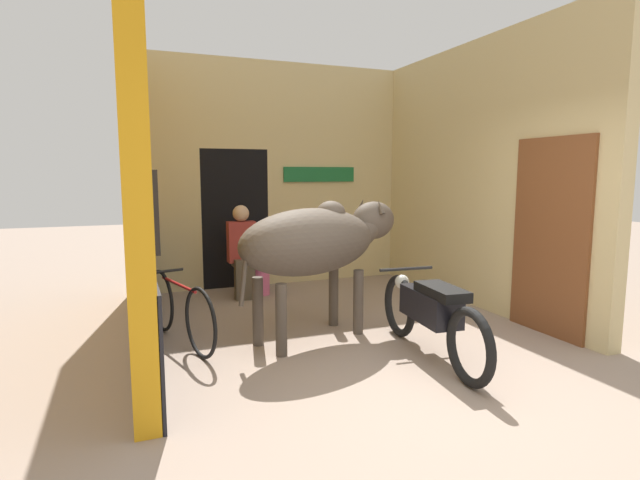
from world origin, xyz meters
The scene contains 9 objects.
ground_plane centered at (0.00, 0.00, 0.00)m, with size 30.00×30.00×0.00m, color gray.
wall_left_shopfront centered at (-2.10, 2.08, 1.64)m, with size 0.25×4.19×3.39m.
wall_back_with_doorway centered at (-0.24, 4.45, 1.45)m, with size 4.04×0.93×3.39m.
wall_right_with_door centered at (2.10, 2.04, 1.67)m, with size 0.22×4.19×3.39m.
cow centered at (-0.33, 1.54, 1.03)m, with size 2.12×1.23×1.44m.
motorcycle_near centered at (0.42, 0.59, 0.44)m, with size 0.58×1.98×0.77m.
bicycle centered at (-1.72, 1.87, 0.35)m, with size 0.58×1.66×0.69m.
shopkeeper_seated centered at (-0.70, 3.50, 0.69)m, with size 0.38×0.34×1.29m.
plastic_stool centered at (-0.42, 3.58, 0.24)m, with size 0.35×0.35×0.45m.
Camera 1 is at (-2.18, -3.23, 1.71)m, focal length 28.00 mm.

